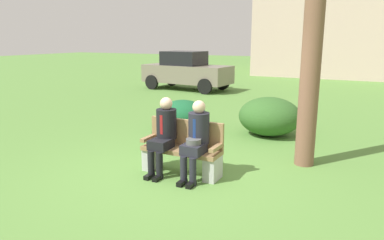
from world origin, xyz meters
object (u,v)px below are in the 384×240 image
at_px(shrub_near_bench, 183,115).
at_px(shrub_mid_lawn, 174,134).
at_px(park_bench, 183,150).
at_px(building_backdrop, 382,3).
at_px(parked_car_near, 186,71).
at_px(seated_man_right, 196,136).
at_px(shrub_far_lawn, 269,116).
at_px(seated_man_left, 164,132).

height_order(shrub_near_bench, shrub_mid_lawn, shrub_near_bench).
bearing_deg(park_bench, building_backdrop, 82.06).
height_order(park_bench, parked_car_near, parked_car_near).
bearing_deg(shrub_mid_lawn, park_bench, -54.79).
distance_m(park_bench, building_backdrop, 20.66).
relative_size(seated_man_right, shrub_far_lawn, 0.88).
xyz_separation_m(shrub_near_bench, shrub_mid_lawn, (0.58, -1.49, -0.07)).
bearing_deg(building_backdrop, park_bench, -97.94).
relative_size(shrub_mid_lawn, building_backdrop, 0.07).
xyz_separation_m(seated_man_left, shrub_far_lawn, (0.96, 3.19, -0.27)).
relative_size(parked_car_near, building_backdrop, 0.28).
bearing_deg(seated_man_left, building_backdrop, 81.30).
relative_size(seated_man_left, shrub_near_bench, 1.09).
xyz_separation_m(park_bench, shrub_mid_lawn, (-0.85, 1.20, -0.10)).
height_order(seated_man_left, shrub_far_lawn, seated_man_left).
distance_m(seated_man_right, shrub_near_bench, 3.34).
bearing_deg(parked_car_near, park_bench, -62.88).
distance_m(park_bench, seated_man_left, 0.45).
bearing_deg(seated_man_left, shrub_mid_lawn, 112.91).
height_order(parked_car_near, building_backdrop, building_backdrop).
relative_size(seated_man_right, building_backdrop, 0.09).
bearing_deg(shrub_far_lawn, building_backdrop, 82.86).
xyz_separation_m(park_bench, parked_car_near, (-4.65, 9.07, 0.44)).
height_order(seated_man_left, building_backdrop, building_backdrop).
xyz_separation_m(seated_man_left, seated_man_right, (0.60, -0.01, -0.01)).
bearing_deg(seated_man_right, parked_car_near, 118.34).
bearing_deg(seated_man_right, shrub_near_bench, 121.71).
bearing_deg(building_backdrop, shrub_mid_lawn, -100.94).
bearing_deg(seated_man_right, shrub_far_lawn, 83.65).
bearing_deg(shrub_near_bench, parked_car_near, 116.77).
distance_m(shrub_near_bench, building_backdrop, 18.34).
bearing_deg(building_backdrop, shrub_near_bench, -103.67).
height_order(seated_man_right, shrub_far_lawn, seated_man_right).
xyz_separation_m(seated_man_right, shrub_near_bench, (-1.74, 2.82, -0.34)).
bearing_deg(shrub_mid_lawn, parked_car_near, 115.76).
bearing_deg(seated_man_left, shrub_far_lawn, 73.25).
height_order(shrub_near_bench, parked_car_near, parked_car_near).
relative_size(shrub_far_lawn, building_backdrop, 0.10).
xyz_separation_m(seated_man_left, parked_car_near, (-4.35, 9.19, 0.12)).
height_order(seated_man_left, parked_car_near, parked_car_near).
relative_size(seated_man_right, parked_car_near, 0.32).
distance_m(seated_man_left, shrub_near_bench, 3.06).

